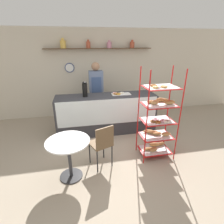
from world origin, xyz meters
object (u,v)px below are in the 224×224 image
at_px(pastry_rack, 158,121).
at_px(cafe_table, 69,150).
at_px(cafe_chair, 102,142).
at_px(person_worker, 96,91).
at_px(donut_tray_counter, 119,94).
at_px(coffee_carafe, 85,89).

distance_m(pastry_rack, cafe_table, 1.82).
bearing_deg(cafe_chair, pastry_rack, 167.29).
bearing_deg(person_worker, donut_tray_counter, -44.48).
bearing_deg(pastry_rack, cafe_table, -169.28).
bearing_deg(cafe_chair, person_worker, -115.38).
xyz_separation_m(cafe_table, donut_tray_counter, (1.27, 1.68, 0.46)).
xyz_separation_m(person_worker, donut_tray_counter, (0.53, -0.52, 0.03)).
xyz_separation_m(pastry_rack, donut_tray_counter, (-0.50, 1.35, 0.22)).
xyz_separation_m(pastry_rack, cafe_chair, (-1.16, -0.18, -0.25)).
bearing_deg(person_worker, cafe_chair, -93.71).
distance_m(cafe_chair, coffee_carafe, 1.65).
relative_size(pastry_rack, coffee_carafe, 4.91).
relative_size(pastry_rack, person_worker, 1.04).
xyz_separation_m(person_worker, cafe_chair, (-0.13, -2.05, -0.44)).
height_order(person_worker, donut_tray_counter, person_worker).
bearing_deg(donut_tray_counter, person_worker, 135.52).
bearing_deg(donut_tray_counter, pastry_rack, -69.68).
height_order(cafe_chair, donut_tray_counter, donut_tray_counter).
height_order(person_worker, cafe_chair, person_worker).
bearing_deg(cafe_table, person_worker, 71.37).
bearing_deg(cafe_chair, donut_tray_counter, -135.11).
bearing_deg(coffee_carafe, cafe_table, -103.53).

